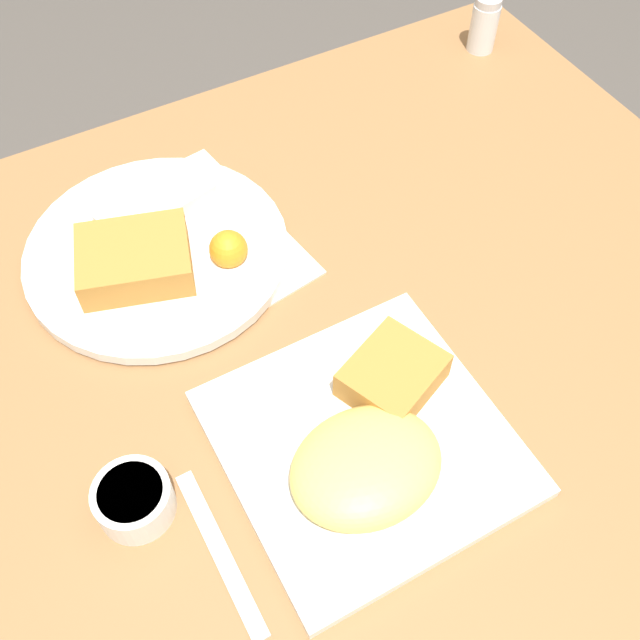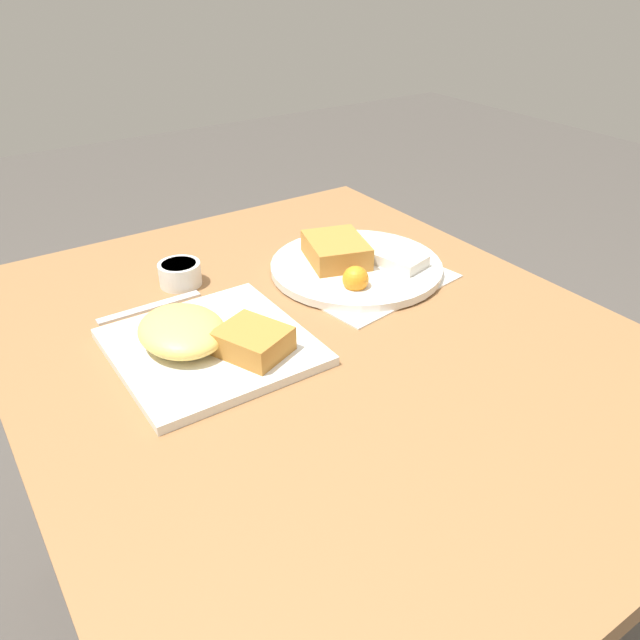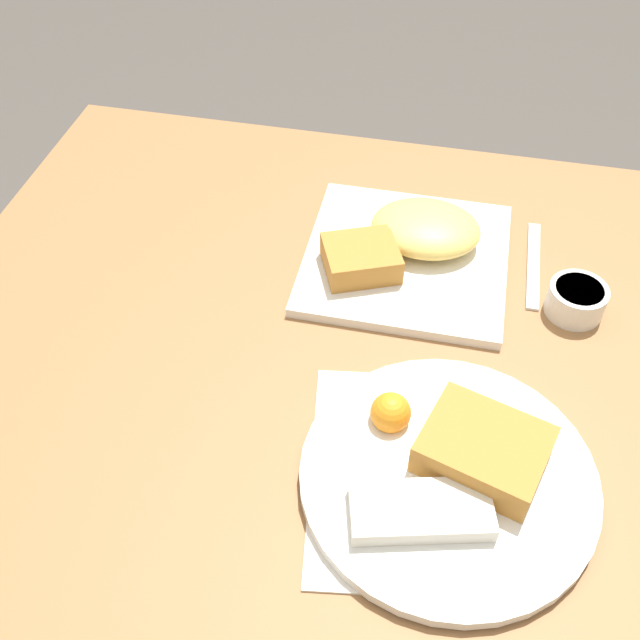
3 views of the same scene
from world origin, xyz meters
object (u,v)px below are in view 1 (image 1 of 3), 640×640
Objects in this scene: plate_square_near at (369,442)px; plate_oval_far at (155,249)px; sauce_ramekin at (134,500)px; butter_knife at (220,552)px; salt_shaker at (484,27)px.

plate_oval_far is (-0.09, 0.33, -0.00)m from plate_square_near.
plate_square_near is 3.68× the size of sauce_ramekin.
plate_square_near is 0.17m from butter_knife.
sauce_ramekin is (-0.22, 0.05, -0.00)m from plate_square_near.
plate_square_near is at bearing -74.90° from plate_oval_far.
plate_square_near is 0.69m from salt_shaker.
butter_knife is (0.05, -0.08, -0.02)m from sauce_ramekin.
butter_knife is (-0.65, -0.51, -0.03)m from salt_shaker.
butter_knife is at bearing -172.54° from plate_square_near.
sauce_ramekin is at bearing 166.18° from plate_square_near.
sauce_ramekin is (-0.13, -0.28, 0.00)m from plate_oval_far.
salt_shaker reaches higher than sauce_ramekin.
sauce_ramekin is 0.83m from salt_shaker.
plate_square_near is at bearing -82.76° from butter_knife.
plate_square_near is 3.23× the size of salt_shaker.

